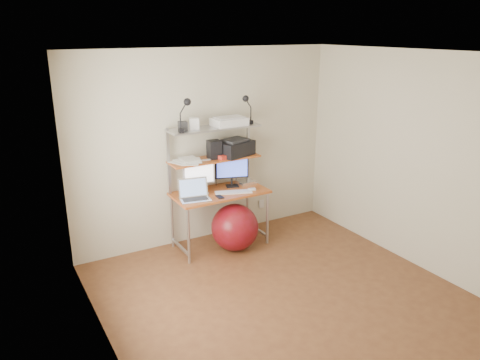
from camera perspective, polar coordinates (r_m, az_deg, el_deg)
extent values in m
plane|color=brown|center=(5.14, 5.27, -13.96)|extent=(3.60, 3.60, 0.00)
plane|color=white|center=(4.37, 6.23, 15.11)|extent=(3.60, 3.60, 0.00)
plane|color=beige|center=(6.09, -4.10, 4.08)|extent=(3.60, 0.00, 3.60)
plane|color=beige|center=(3.41, 23.60, -8.99)|extent=(3.60, 0.00, 3.60)
plane|color=beige|center=(3.90, -16.52, -4.80)|extent=(0.00, 3.60, 3.60)
plane|color=beige|center=(5.79, 20.43, 2.23)|extent=(0.00, 3.60, 3.60)
cube|color=#B84E23|center=(5.94, -2.48, -1.57)|extent=(1.20, 0.60, 0.03)
cylinder|color=#ABABB0|center=(5.64, -6.30, -6.83)|extent=(0.04, 0.04, 0.71)
cylinder|color=#ABABB0|center=(6.08, -8.27, -5.01)|extent=(0.04, 0.04, 0.71)
cylinder|color=#ABABB0|center=(6.12, 3.37, -4.67)|extent=(0.04, 0.04, 0.71)
cylinder|color=#ABABB0|center=(6.53, 0.89, -3.15)|extent=(0.04, 0.04, 0.71)
cube|color=#ABABB0|center=(5.81, -8.72, 2.21)|extent=(0.03, 0.04, 0.84)
cube|color=#ABABB0|center=(6.29, 1.00, 3.63)|extent=(0.03, 0.04, 0.84)
cube|color=#B84E23|center=(5.92, -3.11, 2.58)|extent=(1.18, 0.34, 0.02)
cube|color=#ABABB0|center=(5.83, -3.18, 6.37)|extent=(1.18, 0.34, 0.02)
cube|color=silver|center=(6.76, 2.64, -2.92)|extent=(0.08, 0.01, 0.12)
cube|color=silver|center=(5.89, -4.90, -1.55)|extent=(0.20, 0.16, 0.01)
cylinder|color=silver|center=(5.89, -5.00, -0.96)|extent=(0.03, 0.03, 0.10)
cube|color=silver|center=(5.82, -5.05, 0.95)|extent=(0.41, 0.07, 0.31)
plane|color=white|center=(5.81, -4.98, 0.91)|extent=(0.37, 0.04, 0.37)
cube|color=black|center=(6.12, -0.93, -0.73)|extent=(0.19, 0.17, 0.01)
cylinder|color=black|center=(6.12, -1.02, -0.17)|extent=(0.03, 0.03, 0.10)
cube|color=black|center=(6.06, -1.03, 1.47)|extent=(0.43, 0.16, 0.27)
plane|color=blue|center=(6.05, -0.96, 1.43)|extent=(0.38, 0.12, 0.40)
cube|color=silver|center=(5.66, -5.49, -2.38)|extent=(0.40, 0.31, 0.02)
cube|color=#2A2A2C|center=(5.66, -5.49, -2.28)|extent=(0.33, 0.21, 0.00)
cube|color=silver|center=(5.73, -5.82, -0.81)|extent=(0.37, 0.14, 0.23)
plane|color=#6A81B0|center=(5.73, -5.82, -0.81)|extent=(0.34, 0.14, 0.31)
cube|color=silver|center=(5.89, -0.80, -1.49)|extent=(0.48, 0.27, 0.01)
cube|color=silver|center=(5.98, 1.47, -1.15)|extent=(0.10, 0.07, 0.02)
cube|color=silver|center=(6.24, 0.68, -0.23)|extent=(0.22, 0.22, 0.04)
cube|color=black|center=(5.74, -2.49, -2.06)|extent=(0.08, 0.13, 0.01)
cube|color=black|center=(6.02, -0.62, 3.89)|extent=(0.52, 0.43, 0.19)
cube|color=#2A2A2C|center=(6.00, -0.62, 4.89)|extent=(0.36, 0.31, 0.03)
cube|color=black|center=(5.88, -3.16, 3.74)|extent=(0.17, 0.17, 0.23)
cube|color=red|center=(5.89, -1.91, 2.89)|extent=(0.22, 0.17, 0.05)
cube|color=silver|center=(5.90, -1.31, 7.12)|extent=(0.43, 0.29, 0.09)
cube|color=silver|center=(5.89, -1.31, 7.65)|extent=(0.36, 0.22, 0.02)
cube|color=silver|center=(5.71, -5.63, 6.87)|extent=(0.14, 0.13, 0.14)
cube|color=#2A2A2C|center=(5.66, -7.00, 6.56)|extent=(0.12, 0.12, 0.10)
cube|color=black|center=(5.53, -7.22, 6.00)|extent=(0.05, 0.06, 0.05)
cylinder|color=black|center=(5.51, -7.27, 7.15)|extent=(0.02, 0.02, 0.18)
sphere|color=black|center=(5.50, -6.44, 9.44)|extent=(0.09, 0.09, 0.09)
cube|color=black|center=(6.02, 1.32, 7.10)|extent=(0.05, 0.05, 0.05)
cylinder|color=black|center=(6.00, 1.33, 8.07)|extent=(0.01, 0.01, 0.16)
sphere|color=black|center=(5.92, 0.69, 9.90)|extent=(0.08, 0.08, 0.08)
sphere|color=maroon|center=(5.97, -0.64, -5.80)|extent=(0.60, 0.60, 0.60)
cube|color=white|center=(5.76, -7.13, 2.16)|extent=(0.30, 0.34, 0.00)
cube|color=white|center=(5.73, -6.16, 2.15)|extent=(0.30, 0.34, 0.00)
cube|color=white|center=(5.81, -6.48, 2.41)|extent=(0.27, 0.32, 0.00)
cube|color=white|center=(5.77, -5.84, 2.38)|extent=(0.29, 0.33, 0.00)
cube|color=white|center=(5.75, -6.64, 2.36)|extent=(0.27, 0.32, 0.00)
cube|color=white|center=(5.81, -6.20, 2.58)|extent=(0.22, 0.29, 0.00)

